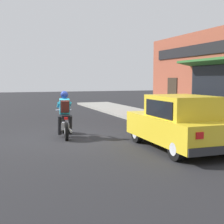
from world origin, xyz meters
TOP-DOWN VIEW (x-y plane):
  - ground_plane at (0.00, 0.00)m, footprint 80.00×80.00m
  - sidewalk_curb at (5.06, 3.00)m, footprint 2.60×22.00m
  - storefront_building at (6.59, 1.07)m, footprint 1.25×9.67m
  - motorcycle_with_rider at (-0.10, 0.30)m, footprint 0.63×2.02m
  - car_hatchback at (2.56, -2.79)m, footprint 1.71×3.81m
  - fire_hydrant at (5.48, 2.62)m, footprint 0.36×0.24m

SIDE VIEW (x-z plane):
  - ground_plane at x=0.00m, z-range 0.00..0.00m
  - sidewalk_curb at x=5.06m, z-range 0.00..0.14m
  - fire_hydrant at x=5.48m, z-range 0.13..1.01m
  - motorcycle_with_rider at x=-0.10m, z-range -0.13..1.49m
  - car_hatchback at x=2.56m, z-range -0.02..1.55m
  - storefront_building at x=6.59m, z-range 0.01..4.21m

